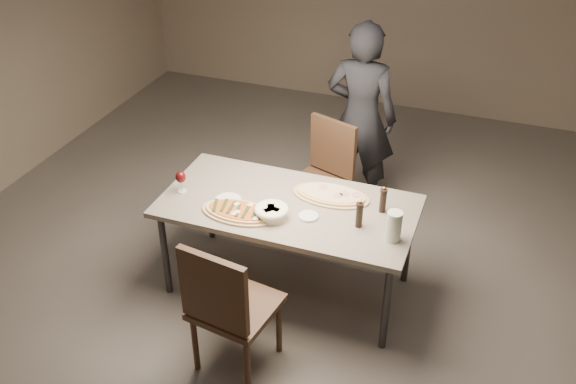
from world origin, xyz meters
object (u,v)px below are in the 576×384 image
(zucchini_pizza, at_px, (239,212))
(diner, at_px, (361,118))
(pepper_mill_left, at_px, (359,214))
(chair_near, at_px, (227,304))
(bread_basket, at_px, (271,212))
(ham_pizza, at_px, (331,195))
(dining_table, at_px, (288,211))
(carafe, at_px, (394,226))
(chair_far, at_px, (324,172))

(zucchini_pizza, relative_size, diner, 0.32)
(zucchini_pizza, distance_m, diner, 1.62)
(zucchini_pizza, distance_m, pepper_mill_left, 0.83)
(chair_near, bearing_deg, bread_basket, 97.30)
(pepper_mill_left, bearing_deg, diner, 104.22)
(bread_basket, xyz_separation_m, diner, (0.22, 1.52, 0.04))
(ham_pizza, relative_size, pepper_mill_left, 2.77)
(bread_basket, xyz_separation_m, chair_near, (-0.02, -0.71, -0.23))
(bread_basket, bearing_deg, diner, 81.61)
(pepper_mill_left, xyz_separation_m, diner, (-0.36, 1.42, -0.00))
(chair_near, relative_size, diner, 0.60)
(dining_table, height_order, carafe, carafe)
(dining_table, distance_m, diner, 1.35)
(chair_far, relative_size, diner, 0.57)
(pepper_mill_left, xyz_separation_m, chair_far, (-0.53, 0.93, -0.30))
(zucchini_pizza, bearing_deg, diner, 70.99)
(ham_pizza, xyz_separation_m, bread_basket, (-0.30, -0.39, 0.03))
(dining_table, height_order, bread_basket, bread_basket)
(carafe, bearing_deg, pepper_mill_left, 164.72)
(pepper_mill_left, distance_m, carafe, 0.25)
(dining_table, relative_size, zucchini_pizza, 3.34)
(dining_table, relative_size, bread_basket, 7.71)
(zucchini_pizza, height_order, carafe, carafe)
(pepper_mill_left, bearing_deg, bread_basket, -169.60)
(chair_far, height_order, diner, diner)
(diner, bearing_deg, carafe, 113.09)
(pepper_mill_left, bearing_deg, chair_far, 119.65)
(chair_near, xyz_separation_m, chair_far, (0.07, 1.75, -0.03))
(carafe, height_order, diner, diner)
(ham_pizza, height_order, pepper_mill_left, pepper_mill_left)
(bread_basket, bearing_deg, carafe, 2.77)
(zucchini_pizza, relative_size, chair_near, 0.53)
(carafe, bearing_deg, diner, 112.16)
(chair_near, bearing_deg, chair_far, 96.30)
(pepper_mill_left, relative_size, chair_far, 0.21)
(zucchini_pizza, distance_m, ham_pizza, 0.68)
(dining_table, height_order, pepper_mill_left, pepper_mill_left)
(dining_table, relative_size, carafe, 8.47)
(ham_pizza, bearing_deg, diner, 83.23)
(ham_pizza, relative_size, bread_basket, 2.41)
(ham_pizza, height_order, bread_basket, bread_basket)
(chair_near, bearing_deg, diner, 92.49)
(carafe, distance_m, chair_near, 1.17)
(diner, bearing_deg, bread_basket, 82.53)
(chair_far, bearing_deg, chair_near, 107.14)
(chair_near, distance_m, diner, 2.26)
(chair_far, xyz_separation_m, diner, (0.17, 0.49, 0.30))
(chair_near, height_order, chair_far, chair_near)
(zucchini_pizza, relative_size, bread_basket, 2.31)
(pepper_mill_left, bearing_deg, carafe, -15.28)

